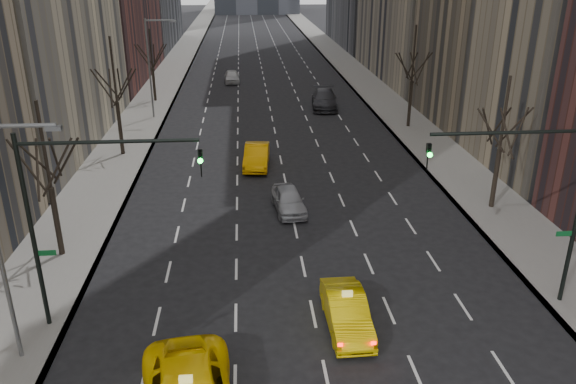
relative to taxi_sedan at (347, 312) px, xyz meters
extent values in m
cube|color=slate|center=(-13.47, 59.02, -0.66)|extent=(4.50, 320.00, 0.15)
cube|color=slate|center=(11.03, 59.02, -0.66)|extent=(4.50, 320.00, 0.15)
cylinder|color=black|center=(-13.22, 7.02, 1.20)|extent=(0.28, 0.28, 3.57)
cylinder|color=black|center=(-13.22, 7.02, 5.11)|extent=(0.16, 0.16, 4.25)
cylinder|color=black|center=(-13.07, 7.87, 4.22)|extent=(0.42, 1.80, 2.52)
cylinder|color=black|center=(-12.41, 7.32, 4.22)|extent=(1.74, 0.72, 2.52)
cylinder|color=black|center=(-12.56, 6.47, 4.22)|extent=(1.46, 1.25, 2.52)
cylinder|color=black|center=(-13.37, 6.18, 4.22)|extent=(0.42, 1.80, 2.52)
cylinder|color=black|center=(-14.03, 6.73, 4.22)|extent=(1.74, 0.72, 2.52)
cylinder|color=black|center=(-13.88, 7.58, 4.22)|extent=(1.46, 1.25, 2.52)
cylinder|color=black|center=(-13.22, 23.02, 1.41)|extent=(0.28, 0.28, 3.99)
cylinder|color=black|center=(-13.22, 23.02, 5.78)|extent=(0.16, 0.16, 4.75)
cylinder|color=black|center=(-13.07, 23.87, 4.64)|extent=(0.42, 1.80, 2.52)
cylinder|color=black|center=(-12.41, 23.32, 4.64)|extent=(1.74, 0.72, 2.52)
cylinder|color=black|center=(-12.56, 22.47, 4.64)|extent=(1.46, 1.25, 2.52)
cylinder|color=black|center=(-13.37, 22.18, 4.64)|extent=(0.42, 1.80, 2.52)
cylinder|color=black|center=(-14.03, 22.73, 4.64)|extent=(1.74, 0.72, 2.52)
cylinder|color=black|center=(-13.88, 23.58, 4.64)|extent=(1.46, 1.25, 2.52)
cylinder|color=black|center=(-13.22, 41.02, 1.10)|extent=(0.28, 0.28, 3.36)
cylinder|color=black|center=(-13.22, 41.02, 4.78)|extent=(0.16, 0.16, 4.00)
cylinder|color=black|center=(-13.07, 41.87, 4.01)|extent=(0.42, 1.80, 2.52)
cylinder|color=black|center=(-12.41, 41.32, 4.01)|extent=(1.74, 0.72, 2.52)
cylinder|color=black|center=(-12.56, 40.47, 4.01)|extent=(1.46, 1.25, 2.52)
cylinder|color=black|center=(-13.37, 40.18, 4.01)|extent=(0.42, 1.80, 2.52)
cylinder|color=black|center=(-14.03, 40.73, 4.01)|extent=(1.74, 0.72, 2.52)
cylinder|color=black|center=(-13.88, 41.58, 4.01)|extent=(1.46, 1.25, 2.52)
cylinder|color=black|center=(10.78, 11.02, 1.20)|extent=(0.28, 0.28, 3.57)
cylinder|color=black|center=(10.78, 11.02, 5.11)|extent=(0.16, 0.16, 4.25)
cylinder|color=black|center=(10.93, 11.87, 4.22)|extent=(0.42, 1.80, 2.52)
cylinder|color=black|center=(11.59, 11.32, 4.22)|extent=(1.74, 0.72, 2.52)
cylinder|color=black|center=(11.44, 10.47, 4.22)|extent=(1.46, 1.25, 2.52)
cylinder|color=black|center=(10.63, 10.18, 4.22)|extent=(0.42, 1.80, 2.52)
cylinder|color=black|center=(9.97, 10.73, 4.22)|extent=(1.74, 0.72, 2.52)
cylinder|color=black|center=(10.12, 11.58, 4.22)|extent=(1.46, 1.25, 2.52)
cylinder|color=black|center=(10.78, 29.02, 1.41)|extent=(0.28, 0.28, 3.99)
cylinder|color=black|center=(10.78, 29.02, 5.78)|extent=(0.16, 0.16, 4.75)
cylinder|color=black|center=(10.93, 29.87, 4.64)|extent=(0.42, 1.80, 2.52)
cylinder|color=black|center=(11.59, 29.32, 4.64)|extent=(1.74, 0.72, 2.52)
cylinder|color=black|center=(11.44, 28.47, 4.64)|extent=(1.46, 1.25, 2.52)
cylinder|color=black|center=(10.63, 28.18, 4.64)|extent=(0.42, 1.80, 2.52)
cylinder|color=black|center=(9.97, 28.73, 4.64)|extent=(1.74, 0.72, 2.52)
cylinder|color=black|center=(10.12, 29.58, 4.64)|extent=(1.46, 1.25, 2.52)
cylinder|color=black|center=(-12.02, 1.02, 3.42)|extent=(0.18, 0.18, 8.00)
cylinder|color=black|center=(-8.77, 1.02, 7.02)|extent=(6.50, 0.14, 0.14)
imported|color=black|center=(-5.52, 1.02, 6.12)|extent=(0.18, 0.22, 1.10)
sphere|color=#0CFF33|center=(-5.52, 0.84, 6.27)|extent=(0.20, 0.20, 0.20)
cube|color=#0C5926|center=(-11.62, 1.02, 2.62)|extent=(0.70, 0.04, 0.22)
cylinder|color=black|center=(6.33, 1.02, 7.02)|extent=(6.50, 0.14, 0.14)
imported|color=black|center=(3.08, 1.02, 6.12)|extent=(0.18, 0.22, 1.10)
sphere|color=#0CFF33|center=(3.08, 0.84, 6.27)|extent=(0.20, 0.20, 0.20)
cube|color=#0C5926|center=(9.18, 1.02, 2.62)|extent=(0.70, 0.04, 0.22)
cylinder|color=slate|center=(-11.12, -0.98, 8.22)|extent=(2.60, 0.14, 0.14)
cube|color=slate|center=(-9.92, -0.98, 8.12)|extent=(0.50, 0.22, 0.15)
cylinder|color=slate|center=(-12.42, 34.02, 3.92)|extent=(0.16, 0.16, 9.00)
cylinder|color=slate|center=(-11.12, 34.02, 8.22)|extent=(2.60, 0.14, 0.14)
cube|color=slate|center=(-9.92, 34.02, 8.12)|extent=(0.50, 0.22, 0.15)
imported|color=#E4BF04|center=(0.00, 0.00, 0.00)|extent=(1.64, 4.47, 1.46)
imported|color=#9D9EA4|center=(-1.39, 11.68, -0.02)|extent=(2.11, 4.32, 1.42)
imported|color=#FFA805|center=(-3.05, 19.71, 0.07)|extent=(2.11, 4.99, 1.60)
imported|color=#2F2E33|center=(4.29, 36.83, 0.16)|extent=(3.08, 6.33, 1.77)
imported|color=silver|center=(-5.22, 50.72, 0.01)|extent=(1.94, 4.44, 1.49)
camera|label=1|loc=(-3.86, -18.77, 12.99)|focal=35.00mm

